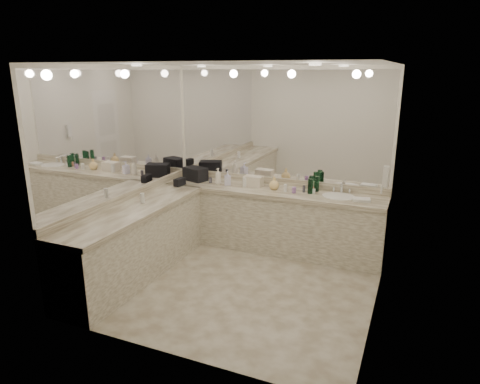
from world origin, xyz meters
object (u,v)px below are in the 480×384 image
at_px(wall_phone, 386,176).
at_px(soap_bottle_a, 218,176).
at_px(sink, 339,197).
at_px(cream_cosmetic_case, 253,181).
at_px(hand_towel, 362,200).
at_px(soap_bottle_b, 228,178).
at_px(soap_bottle_c, 274,183).
at_px(black_toiletry_bag, 195,174).

relative_size(wall_phone, soap_bottle_a, 1.02).
height_order(sink, cream_cosmetic_case, cream_cosmetic_case).
bearing_deg(hand_towel, soap_bottle_b, 178.04).
relative_size(sink, cream_cosmetic_case, 1.66).
xyz_separation_m(wall_phone, soap_bottle_c, (-1.52, 0.51, -0.36)).
height_order(hand_towel, soap_bottle_a, soap_bottle_a).
bearing_deg(soap_bottle_c, sink, -0.37).
bearing_deg(soap_bottle_c, soap_bottle_a, -177.82).
relative_size(soap_bottle_b, soap_bottle_c, 1.13).
distance_m(sink, black_toiletry_bag, 2.20).
bearing_deg(hand_towel, black_toiletry_bag, 177.12).
relative_size(wall_phone, soap_bottle_c, 1.30).
bearing_deg(soap_bottle_c, black_toiletry_bag, 178.95).
xyz_separation_m(sink, soap_bottle_b, (-1.63, -0.03, 0.11)).
relative_size(sink, black_toiletry_bag, 1.25).
height_order(wall_phone, black_toiletry_bag, wall_phone).
bearing_deg(soap_bottle_c, cream_cosmetic_case, 172.60).
xyz_separation_m(sink, soap_bottle_c, (-0.92, 0.01, 0.10)).
xyz_separation_m(black_toiletry_bag, soap_bottle_a, (0.41, -0.06, 0.02)).
distance_m(soap_bottle_b, soap_bottle_c, 0.71).
height_order(black_toiletry_bag, hand_towel, black_toiletry_bag).
height_order(soap_bottle_a, soap_bottle_b, soap_bottle_a).
relative_size(black_toiletry_bag, soap_bottle_b, 1.69).
relative_size(sink, wall_phone, 1.83).
relative_size(wall_phone, black_toiletry_bag, 0.68).
bearing_deg(black_toiletry_bag, soap_bottle_c, -1.05).
bearing_deg(soap_bottle_b, hand_towel, -1.96).
distance_m(sink, soap_bottle_b, 1.63).
bearing_deg(soap_bottle_b, sink, 1.08).
relative_size(wall_phone, cream_cosmetic_case, 0.90).
xyz_separation_m(soap_bottle_a, soap_bottle_b, (0.16, -0.00, -0.01)).
height_order(sink, soap_bottle_b, soap_bottle_b).
xyz_separation_m(sink, hand_towel, (0.31, -0.10, 0.02)).
bearing_deg(cream_cosmetic_case, wall_phone, -17.41).
height_order(sink, wall_phone, wall_phone).
height_order(cream_cosmetic_case, hand_towel, cream_cosmetic_case).
relative_size(hand_towel, soap_bottle_a, 0.94).
distance_m(sink, cream_cosmetic_case, 1.25).
bearing_deg(soap_bottle_a, hand_towel, -1.90).
height_order(soap_bottle_b, soap_bottle_c, soap_bottle_b).
bearing_deg(soap_bottle_a, black_toiletry_bag, 172.25).
xyz_separation_m(wall_phone, black_toiletry_bag, (-2.80, 0.53, -0.35)).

